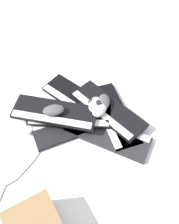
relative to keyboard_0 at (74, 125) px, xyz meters
The scene contains 16 objects.
ground_plane 0.07m from the keyboard_0, 144.11° to the left, with size 3.20×3.20×0.00m, color silver.
keyboard_0 is the anchor object (origin of this frame).
keyboard_1 0.19m from the keyboard_0, 141.22° to the left, with size 0.42×0.42×0.03m.
keyboard_2 0.22m from the keyboard_0, behind, with size 0.16×0.44×0.03m.
keyboard_3 0.17m from the keyboard_0, 114.46° to the right, with size 0.36×0.45×0.03m.
keyboard_4 0.06m from the keyboard_0, 79.44° to the right, with size 0.46×0.30×0.03m.
keyboard_5 0.12m from the keyboard_0, 38.68° to the right, with size 0.45×0.35×0.03m.
keyboard_6 0.20m from the keyboard_0, behind, with size 0.32×0.46×0.03m.
mouse_0 0.14m from the keyboard_0, 33.26° to the right, with size 0.11×0.07×0.04m, color #4C4C51.
mouse_1 0.20m from the keyboard_0, 166.72° to the right, with size 0.11×0.07×0.04m, color #4C4C51.
mouse_2 0.15m from the keyboard_0, 162.72° to the right, with size 0.11×0.07×0.04m, color silver.
mouse_3 0.17m from the keyboard_0, 165.68° to the right, with size 0.11×0.07×0.04m, color black.
mouse_4 0.24m from the keyboard_0, 17.60° to the right, with size 0.11×0.07×0.04m, color silver.
mouse_5 0.16m from the keyboard_0, behind, with size 0.11×0.07×0.04m, color #B7B7BC.
mouse_6 0.26m from the keyboard_0, 36.84° to the right, with size 0.11×0.07×0.04m, color silver.
cable_0 0.36m from the keyboard_0, 28.44° to the left, with size 0.31×0.52×0.01m.
Camera 1 is at (0.22, 0.69, 1.12)m, focal length 40.00 mm.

